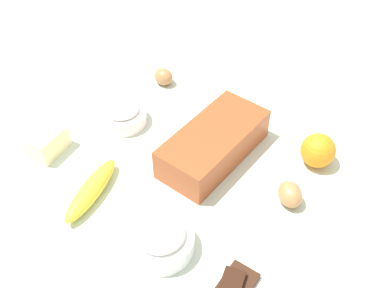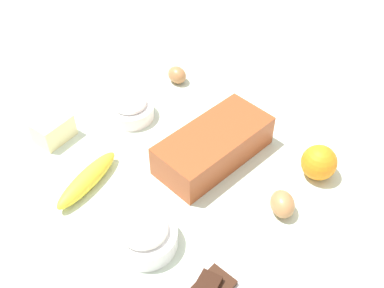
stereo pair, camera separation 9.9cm
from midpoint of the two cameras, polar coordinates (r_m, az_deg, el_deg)
ground_plane at (r=1.09m, az=2.58°, el=-1.99°), size 2.40×2.40×0.02m
loaf_pan at (r=1.06m, az=5.40°, el=-0.25°), size 0.29×0.14×0.08m
flour_bowl at (r=0.91m, az=-2.77°, el=-11.43°), size 0.13×0.13×0.07m
sugar_bowl at (r=1.18m, az=-5.33°, el=4.34°), size 0.12×0.12×0.06m
banana at (r=1.03m, az=-10.27°, el=-4.50°), size 0.19×0.10×0.04m
orange_fruit at (r=1.07m, az=18.12°, el=-2.32°), size 0.08×0.08×0.08m
butter_block at (r=1.15m, az=-14.58°, el=1.69°), size 0.10×0.08×0.06m
egg_near_butter at (r=0.99m, az=14.06°, el=-7.40°), size 0.08×0.08×0.05m
egg_beside_bowl at (r=1.29m, az=0.32°, el=8.52°), size 0.05×0.06×0.05m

